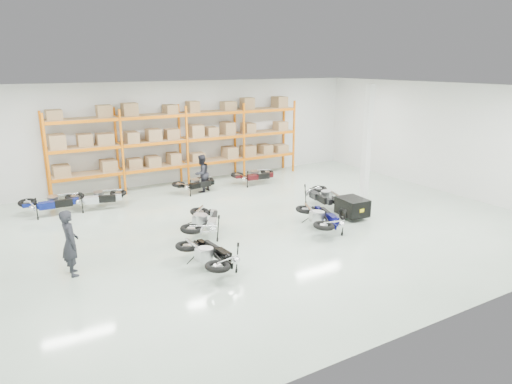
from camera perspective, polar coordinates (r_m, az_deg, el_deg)
room at (r=14.68m, az=0.12°, el=4.04°), size 18.00×18.00×18.00m
pallet_rack at (r=20.43m, az=-9.10°, el=7.20°), size 11.28×0.98×3.62m
structural_column at (r=18.18m, az=13.68°, el=5.88°), size 0.25×0.25×4.50m
moto_blue_centre at (r=14.78m, az=8.15°, el=-2.69°), size 1.47×2.14×1.26m
moto_silver_left at (r=14.42m, az=-6.63°, el=-3.12°), size 1.86×2.16×1.26m
moto_black_far_left at (r=11.97m, az=-5.87°, el=-7.24°), size 1.14×1.98×1.22m
moto_touring_right at (r=17.36m, az=8.47°, el=-0.02°), size 1.18×1.95×1.19m
trailer at (r=16.24m, az=11.94°, el=-1.83°), size 0.90×1.72×0.72m
moto_back_a at (r=17.89m, az=-24.22°, el=-0.76°), size 1.91×1.01×1.21m
moto_back_b at (r=17.97m, az=-19.27°, el=-0.21°), size 1.99×1.30×1.18m
moto_back_c at (r=19.23m, az=-7.60°, el=1.38°), size 1.69×0.93×1.06m
moto_back_d at (r=20.38m, az=-0.24°, el=2.44°), size 1.86×1.13×1.13m
person_left at (r=12.51m, az=-22.21°, el=-5.90°), size 0.44×0.65×1.74m
person_back at (r=19.25m, az=-6.82°, el=2.32°), size 0.97×0.90×1.59m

